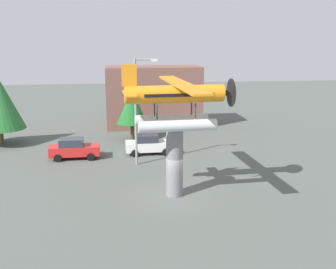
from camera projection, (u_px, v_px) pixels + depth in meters
name	position (u px, v px, depth m)	size (l,w,h in m)	color
ground_plane	(174.00, 195.00, 26.57)	(140.00, 140.00, 0.00)	#515651
display_pedestal	(175.00, 162.00, 26.06)	(1.10, 1.10, 4.50)	slate
floatplane_monument	(177.00, 102.00, 25.18)	(6.95, 10.44, 4.00)	silver
car_near_red	(74.00, 148.00, 34.51)	(4.20, 2.02, 1.76)	red
car_mid_white	(149.00, 144.00, 35.94)	(4.20, 2.02, 1.76)	white
streetlight_primary	(138.00, 105.00, 31.91)	(1.84, 0.28, 8.54)	gray
storefront_building	(153.00, 96.00, 47.11)	(10.83, 5.24, 6.94)	brown
tree_east	(132.00, 107.00, 40.40)	(3.05, 3.05, 5.11)	brown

